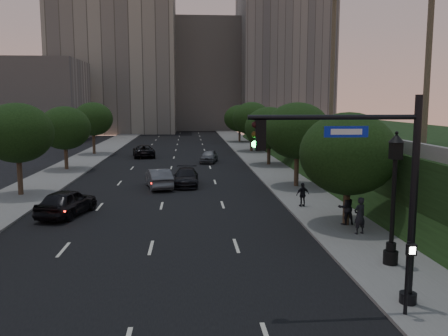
{
  "coord_description": "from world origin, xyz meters",
  "views": [
    {
      "loc": [
        1.8,
        -16.55,
        6.78
      ],
      "look_at": [
        3.5,
        6.04,
        3.6
      ],
      "focal_mm": 38.0,
      "sensor_mm": 36.0,
      "label": 1
    }
  ],
  "objects": [
    {
      "name": "office_block_left",
      "position": [
        -14.0,
        92.0,
        16.0
      ],
      "size": [
        26.0,
        20.0,
        32.0
      ],
      "primitive_type": "cube",
      "color": "gray",
      "rests_on": "ground"
    },
    {
      "name": "sidewalk_right",
      "position": [
        10.25,
        30.0,
        0.07
      ],
      "size": [
        4.5,
        140.0,
        0.15
      ],
      "primitive_type": "cube",
      "color": "slate",
      "rests_on": "ground"
    },
    {
      "name": "tree_left_b",
      "position": [
        -10.3,
        18.0,
        4.58
      ],
      "size": [
        5.0,
        5.0,
        6.71
      ],
      "color": "#38281C",
      "rests_on": "ground"
    },
    {
      "name": "tree_right_c",
      "position": [
        10.3,
        33.0,
        4.02
      ],
      "size": [
        5.2,
        5.2,
        6.24
      ],
      "color": "#38281C",
      "rests_on": "ground"
    },
    {
      "name": "pedestrian_signal",
      "position": [
        8.55,
        -2.94,
        1.57
      ],
      "size": [
        0.3,
        0.33,
        2.5
      ],
      "color": "black",
      "rests_on": "ground"
    },
    {
      "name": "tree_right_d",
      "position": [
        10.3,
        47.0,
        4.52
      ],
      "size": [
        5.2,
        5.2,
        6.74
      ],
      "color": "#38281C",
      "rests_on": "ground"
    },
    {
      "name": "office_block_mid",
      "position": [
        6.0,
        102.0,
        13.0
      ],
      "size": [
        22.0,
        18.0,
        26.0
      ],
      "primitive_type": "cube",
      "color": "#AAA59C",
      "rests_on": "ground"
    },
    {
      "name": "road_surface",
      "position": [
        0.0,
        30.0,
        0.01
      ],
      "size": [
        16.0,
        140.0,
        0.02
      ],
      "primitive_type": "cube",
      "color": "black",
      "rests_on": "ground"
    },
    {
      "name": "office_block_filler",
      "position": [
        -26.0,
        70.0,
        7.0
      ],
      "size": [
        18.0,
        16.0,
        14.0
      ],
      "primitive_type": "cube",
      "color": "#AAA59C",
      "rests_on": "ground"
    },
    {
      "name": "pedestrian_b",
      "position": [
        10.29,
        8.02,
        1.09
      ],
      "size": [
        1.0,
        0.83,
        1.87
      ],
      "primitive_type": "imported",
      "rotation": [
        0.0,
        0.0,
        3.29
      ],
      "color": "black",
      "rests_on": "sidewalk_right"
    },
    {
      "name": "pedestrian_a",
      "position": [
        10.36,
        6.13,
        1.09
      ],
      "size": [
        0.8,
        0.67,
        1.88
      ],
      "primitive_type": "imported",
      "rotation": [
        0.0,
        0.0,
        3.51
      ],
      "color": "black",
      "rests_on": "sidewalk_right"
    },
    {
      "name": "office_block_right",
      "position": [
        24.0,
        96.0,
        18.0
      ],
      "size": [
        20.0,
        22.0,
        36.0
      ],
      "primitive_type": "cube",
      "color": "gray",
      "rests_on": "ground"
    },
    {
      "name": "sedan_mid_left",
      "position": [
        -0.59,
        20.61,
        0.78
      ],
      "size": [
        2.6,
        4.96,
        1.55
      ],
      "primitive_type": "imported",
      "rotation": [
        0.0,
        0.0,
        3.35
      ],
      "color": "#4E5054",
      "rests_on": "ground"
    },
    {
      "name": "sedan_far_left",
      "position": [
        -3.72,
        42.07,
        0.76
      ],
      "size": [
        3.27,
        5.74,
        1.51
      ],
      "primitive_type": "imported",
      "rotation": [
        0.0,
        0.0,
        3.29
      ],
      "color": "black",
      "rests_on": "ground"
    },
    {
      "name": "tree_right_b",
      "position": [
        10.3,
        20.0,
        4.52
      ],
      "size": [
        5.2,
        5.2,
        6.74
      ],
      "color": "#38281C",
      "rests_on": "ground"
    },
    {
      "name": "sedan_near_left",
      "position": [
        -5.48,
        11.76,
        0.82
      ],
      "size": [
        3.13,
        5.17,
        1.65
      ],
      "primitive_type": "imported",
      "rotation": [
        0.0,
        0.0,
        2.88
      ],
      "color": "black",
      "rests_on": "ground"
    },
    {
      "name": "pedestrian_c",
      "position": [
        9.03,
        12.62,
        0.91
      ],
      "size": [
        0.96,
        0.58,
        1.53
      ],
      "primitive_type": "imported",
      "rotation": [
        0.0,
        0.0,
        3.39
      ],
      "color": "black",
      "rests_on": "sidewalk_right"
    },
    {
      "name": "tree_right_a",
      "position": [
        10.3,
        8.0,
        4.02
      ],
      "size": [
        5.2,
        5.2,
        6.24
      ],
      "color": "#38281C",
      "rests_on": "ground"
    },
    {
      "name": "sedan_far_right",
      "position": [
        4.06,
        36.13,
        0.71
      ],
      "size": [
        2.44,
        4.44,
        1.43
      ],
      "primitive_type": "imported",
      "rotation": [
        0.0,
        0.0,
        -0.19
      ],
      "color": "#54565C",
      "rests_on": "ground"
    },
    {
      "name": "tree_left_c",
      "position": [
        -10.3,
        31.0,
        4.21
      ],
      "size": [
        5.0,
        5.0,
        6.34
      ],
      "color": "#38281C",
      "rests_on": "ground"
    },
    {
      "name": "street_lamp",
      "position": [
        10.05,
        1.67,
        2.63
      ],
      "size": [
        0.64,
        0.64,
        5.62
      ],
      "color": "black",
      "rests_on": "ground"
    },
    {
      "name": "traffic_signal_mast",
      "position": [
        7.93,
        -2.09,
        3.67
      ],
      "size": [
        5.68,
        0.56,
        7.0
      ],
      "color": "black",
      "rests_on": "ground"
    },
    {
      "name": "parapet_wall",
      "position": [
        13.5,
        28.0,
        4.35
      ],
      "size": [
        0.35,
        90.0,
        0.7
      ],
      "primitive_type": "cube",
      "color": "slate",
      "rests_on": "embankment"
    },
    {
      "name": "tree_right_e",
      "position": [
        10.3,
        62.0,
        4.02
      ],
      "size": [
        5.2,
        5.2,
        6.24
      ],
      "color": "#38281C",
      "rests_on": "ground"
    },
    {
      "name": "tree_left_d",
      "position": [
        -10.3,
        45.0,
        4.58
      ],
      "size": [
        5.0,
        5.0,
        6.71
      ],
      "color": "#38281C",
      "rests_on": "ground"
    },
    {
      "name": "sidewalk_left",
      "position": [
        -10.25,
        30.0,
        0.07
      ],
      "size": [
        4.5,
        140.0,
        0.15
      ],
      "primitive_type": "cube",
      "color": "slate",
      "rests_on": "ground"
    },
    {
      "name": "sedan_near_right",
      "position": [
        1.56,
        21.47,
        0.7
      ],
      "size": [
        2.11,
        4.91,
        1.41
      ],
      "primitive_type": "imported",
      "rotation": [
        0.0,
        0.0,
        -0.03
      ],
      "color": "black",
      "rests_on": "ground"
    },
    {
      "name": "ground",
      "position": [
        0.0,
        0.0,
        0.0
      ],
      "size": [
        160.0,
        160.0,
        0.0
      ],
      "primitive_type": "plane",
      "color": "black",
      "rests_on": "ground"
    },
    {
      "name": "embankment",
      "position": [
        22.0,
        28.0,
        2.0
      ],
      "size": [
        18.0,
        90.0,
        4.0
      ],
      "primitive_type": "cube",
      "color": "black",
      "rests_on": "ground"
    }
  ]
}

